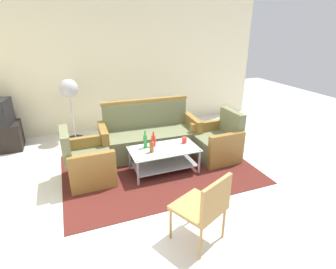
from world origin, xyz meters
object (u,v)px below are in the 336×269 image
object	(u,v)px
coffee_table	(164,156)
bottle_red	(153,141)
bottle_green	(145,141)
pedestal_fan	(69,92)
bottle_brown	(152,147)
cup	(184,140)
wicker_chair	(205,205)
armchair_right	(217,143)
couch	(150,137)
armchair_left	(88,163)

from	to	relation	value
coffee_table	bottle_red	xyz separation A→B (m)	(-0.12, 0.16, 0.23)
bottle_green	pedestal_fan	world-z (taller)	pedestal_fan
bottle_brown	bottle_green	bearing A→B (deg)	102.14
bottle_brown	cup	bearing A→B (deg)	12.61
bottle_brown	wicker_chair	bearing A→B (deg)	-87.08
armchair_right	coffee_table	world-z (taller)	armchair_right
couch	wicker_chair	xyz separation A→B (m)	(-0.14, -2.40, 0.18)
bottle_red	pedestal_fan	size ratio (longest dim) A/B	0.20
bottle_red	bottle_green	bearing A→B (deg)	-175.55
armchair_left	bottle_brown	size ratio (longest dim) A/B	3.50
coffee_table	bottle_brown	size ratio (longest dim) A/B	4.53
bottle_red	coffee_table	bearing A→B (deg)	-52.00
armchair_left	pedestal_fan	xyz separation A→B (m)	(-0.10, 1.77, 0.73)
wicker_chair	bottle_red	bearing A→B (deg)	64.65
couch	armchair_right	distance (m)	1.25
couch	cup	bearing A→B (deg)	122.41
pedestal_fan	bottle_red	bearing A→B (deg)	-57.14
coffee_table	wicker_chair	distance (m)	1.65
armchair_left	pedestal_fan	distance (m)	1.92
coffee_table	wicker_chair	bearing A→B (deg)	-94.98
coffee_table	bottle_brown	world-z (taller)	bottle_brown
coffee_table	cup	distance (m)	0.45
bottle_green	armchair_right	bearing A→B (deg)	-1.34
cup	couch	bearing A→B (deg)	120.19
couch	coffee_table	distance (m)	0.77
armchair_right	wicker_chair	xyz separation A→B (m)	(-1.21, -1.74, 0.21)
coffee_table	cup	size ratio (longest dim) A/B	11.00
bottle_green	bottle_red	bearing A→B (deg)	4.45
armchair_left	wicker_chair	bearing A→B (deg)	29.17
armchair_right	wicker_chair	distance (m)	2.13
cup	pedestal_fan	bearing A→B (deg)	132.09
bottle_brown	pedestal_fan	xyz separation A→B (m)	(-1.06, 2.00, 0.51)
cup	pedestal_fan	distance (m)	2.56
bottle_green	couch	bearing A→B (deg)	67.02
wicker_chair	bottle_green	bearing A→B (deg)	69.20
bottle_brown	pedestal_fan	bearing A→B (deg)	117.91
armchair_right	bottle_red	xyz separation A→B (m)	(-1.19, 0.04, 0.22)
cup	pedestal_fan	world-z (taller)	pedestal_fan
bottle_green	cup	xyz separation A→B (m)	(0.66, -0.06, -0.06)
armchair_left	bottle_green	xyz separation A→B (m)	(0.92, -0.03, 0.23)
wicker_chair	armchair_left	bearing A→B (deg)	95.22
armchair_left	pedestal_fan	size ratio (longest dim) A/B	0.67
armchair_right	bottle_green	bearing A→B (deg)	87.17
bottle_green	wicker_chair	distance (m)	1.78
coffee_table	bottle_red	bearing A→B (deg)	128.00
coffee_table	bottle_brown	xyz separation A→B (m)	(-0.22, -0.05, 0.23)
coffee_table	bottle_green	size ratio (longest dim) A/B	3.75
armchair_right	bottle_green	world-z (taller)	armchair_right
armchair_left	wicker_chair	xyz separation A→B (m)	(1.04, -1.80, 0.21)
armchair_right	coffee_table	bearing A→B (deg)	94.71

